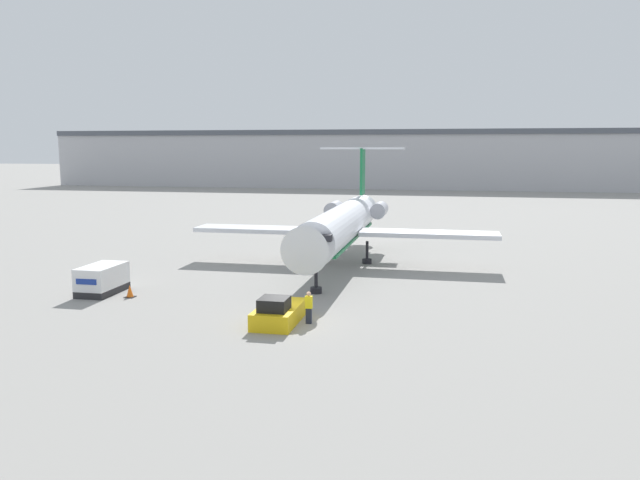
% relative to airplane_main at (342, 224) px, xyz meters
% --- Properties ---
extents(ground_plane, '(600.00, 600.00, 0.00)m').
position_rel_airplane_main_xyz_m(ground_plane, '(0.04, -18.03, -3.44)').
color(ground_plane, gray).
extents(terminal_building, '(180.00, 16.80, 13.82)m').
position_rel_airplane_main_xyz_m(terminal_building, '(0.04, 101.97, 3.50)').
color(terminal_building, '#B2B2B7').
rests_on(terminal_building, ground).
extents(airplane_main, '(25.40, 27.43, 9.71)m').
position_rel_airplane_main_xyz_m(airplane_main, '(0.00, 0.00, 0.00)').
color(airplane_main, silver).
rests_on(airplane_main, ground).
extents(pushback_tug, '(2.19, 4.52, 1.65)m').
position_rel_airplane_main_xyz_m(pushback_tug, '(-0.51, -18.02, -2.84)').
color(pushback_tug, yellow).
rests_on(pushback_tug, ground).
extents(luggage_cart, '(2.05, 3.76, 1.91)m').
position_rel_airplane_main_xyz_m(luggage_cart, '(-14.01, -13.52, -2.48)').
color(luggage_cart, '#232326').
rests_on(luggage_cart, ground).
extents(worker_near_tug, '(0.40, 0.26, 1.82)m').
position_rel_airplane_main_xyz_m(worker_near_tug, '(1.17, -17.82, -2.48)').
color(worker_near_tug, '#232838').
rests_on(worker_near_tug, ground).
extents(traffic_cone_left, '(0.62, 0.62, 0.84)m').
position_rel_airplane_main_xyz_m(traffic_cone_left, '(-11.64, -14.20, -3.04)').
color(traffic_cone_left, black).
rests_on(traffic_cone_left, ground).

